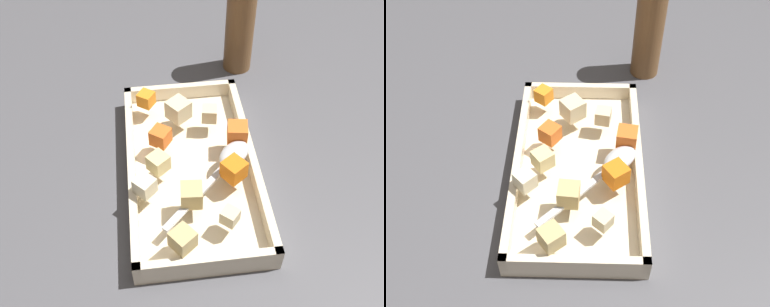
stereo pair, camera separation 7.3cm
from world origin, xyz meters
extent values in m
plane|color=#4C4C51|center=(0.00, 0.00, 0.00)|extent=(4.00, 4.00, 0.00)
cube|color=beige|center=(0.01, 0.01, 0.01)|extent=(0.37, 0.21, 0.01)
cube|color=beige|center=(0.01, -0.09, 0.03)|extent=(0.37, 0.01, 0.03)
cube|color=beige|center=(0.01, 0.11, 0.03)|extent=(0.37, 0.01, 0.03)
cube|color=beige|center=(-0.17, 0.01, 0.03)|extent=(0.01, 0.21, 0.03)
cube|color=beige|center=(0.19, 0.01, 0.03)|extent=(0.01, 0.21, 0.03)
cube|color=orange|center=(-0.02, 0.09, 0.06)|extent=(0.04, 0.04, 0.03)
cube|color=orange|center=(0.06, 0.07, 0.06)|extent=(0.04, 0.04, 0.03)
cube|color=orange|center=(-0.12, -0.05, 0.06)|extent=(0.03, 0.03, 0.03)
cube|color=orange|center=(-0.03, -0.04, 0.06)|extent=(0.04, 0.04, 0.03)
cube|color=tan|center=(0.17, -0.02, 0.06)|extent=(0.04, 0.04, 0.03)
cube|color=beige|center=(-0.07, 0.05, 0.06)|extent=(0.03, 0.03, 0.03)
cube|color=beige|center=(0.14, 0.05, 0.05)|extent=(0.03, 0.03, 0.02)
cube|color=beige|center=(0.07, -0.07, 0.06)|extent=(0.04, 0.04, 0.03)
cube|color=beige|center=(-0.08, 0.00, 0.06)|extent=(0.05, 0.05, 0.03)
cube|color=tan|center=(0.10, 0.00, 0.06)|extent=(0.03, 0.03, 0.03)
cube|color=#E0CC89|center=(0.03, -0.04, 0.06)|extent=(0.04, 0.04, 0.03)
ellipsoid|color=silver|center=(0.02, 0.08, 0.05)|extent=(0.07, 0.07, 0.02)
cube|color=silver|center=(0.09, 0.01, 0.05)|extent=(0.11, 0.11, 0.01)
cylinder|color=brown|center=(-0.27, 0.14, 0.11)|extent=(0.06, 0.06, 0.21)
camera|label=1|loc=(0.49, -0.05, 0.59)|focal=43.16mm
camera|label=2|loc=(0.50, 0.02, 0.59)|focal=43.16mm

